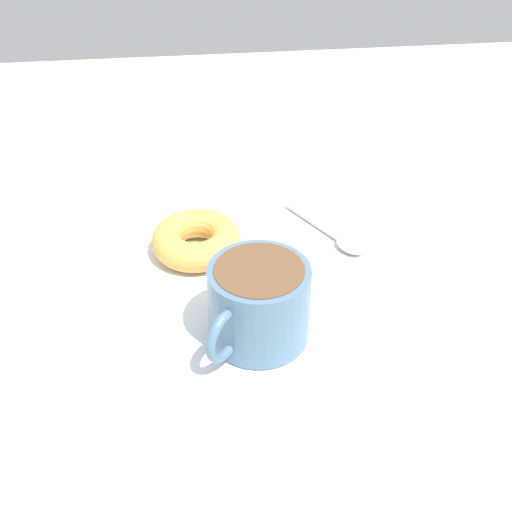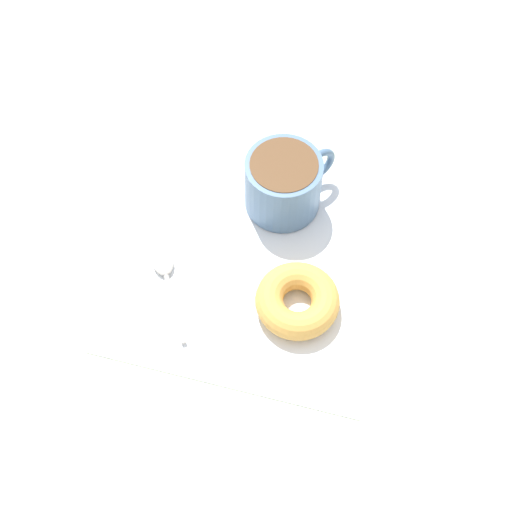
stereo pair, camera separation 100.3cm
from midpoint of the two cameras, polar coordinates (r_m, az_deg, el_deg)
name	(u,v)px [view 2 (the right image)]	position (r cm, az deg, el deg)	size (l,w,h in cm)	color
ground_plane	(234,274)	(61.74, -15.20, -35.73)	(120.00, 120.00, 2.00)	beige
napkin	(256,265)	(60.06, -12.52, -35.64)	(30.36, 30.36, 0.30)	white
coffee_cup	(284,182)	(55.22, -8.49, -27.20)	(10.51, 9.85, 7.59)	slate
donut	(297,301)	(58.57, -7.86, -41.57)	(9.43, 9.43, 3.16)	gold
spoon	(166,274)	(62.38, -24.29, -35.25)	(11.27, 7.69, 0.90)	#B7B2A8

